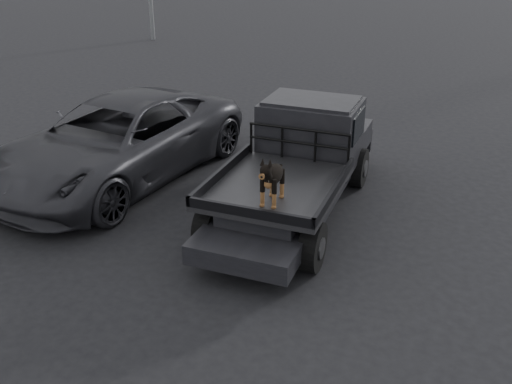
% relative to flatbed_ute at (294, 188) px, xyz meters
% --- Properties ---
extents(ground, '(120.00, 120.00, 0.00)m').
position_rel_flatbed_ute_xyz_m(ground, '(0.11, -1.46, -0.46)').
color(ground, black).
rests_on(ground, ground).
extents(flatbed_ute, '(2.00, 5.40, 0.92)m').
position_rel_flatbed_ute_xyz_m(flatbed_ute, '(0.00, 0.00, 0.00)').
color(flatbed_ute, black).
rests_on(flatbed_ute, ground).
extents(ute_cab, '(1.72, 1.30, 0.88)m').
position_rel_flatbed_ute_xyz_m(ute_cab, '(0.00, 0.95, 0.90)').
color(ute_cab, black).
rests_on(ute_cab, flatbed_ute).
extents(headache_rack, '(1.80, 0.08, 0.55)m').
position_rel_flatbed_ute_xyz_m(headache_rack, '(0.00, 0.20, 0.74)').
color(headache_rack, black).
rests_on(headache_rack, flatbed_ute).
extents(dog, '(0.32, 0.60, 0.74)m').
position_rel_flatbed_ute_xyz_m(dog, '(0.15, -1.54, 0.83)').
color(dog, black).
rests_on(dog, flatbed_ute).
extents(parked_suv, '(3.41, 6.05, 1.60)m').
position_rel_flatbed_ute_xyz_m(parked_suv, '(-3.67, 0.15, 0.34)').
color(parked_suv, '#303035').
rests_on(parked_suv, ground).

